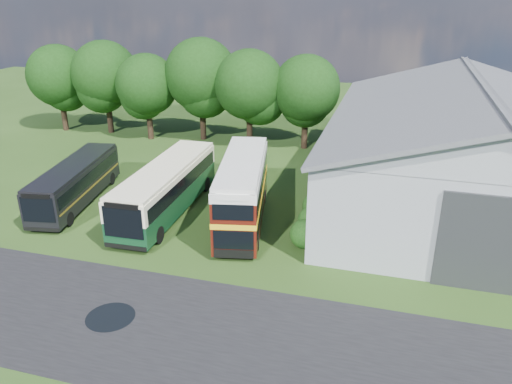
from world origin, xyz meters
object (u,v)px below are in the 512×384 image
(storage_shed, at_px, (472,141))
(bus_maroon_double, at_px, (243,192))
(bus_dark_single, at_px, (76,182))
(bus_green_single, at_px, (166,188))

(storage_shed, height_order, bus_maroon_double, storage_shed)
(storage_shed, bearing_deg, bus_dark_single, -162.41)
(bus_dark_single, bearing_deg, storage_shed, 7.47)
(bus_dark_single, bearing_deg, bus_green_single, -8.30)
(bus_green_single, bearing_deg, storage_shed, 20.66)
(bus_green_single, distance_m, bus_dark_single, 6.66)
(storage_shed, distance_m, bus_green_single, 20.63)
(bus_green_single, relative_size, bus_maroon_double, 1.16)
(bus_maroon_double, distance_m, bus_dark_single, 11.90)
(bus_green_single, xyz_separation_m, bus_dark_single, (-6.66, -0.21, -0.23))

